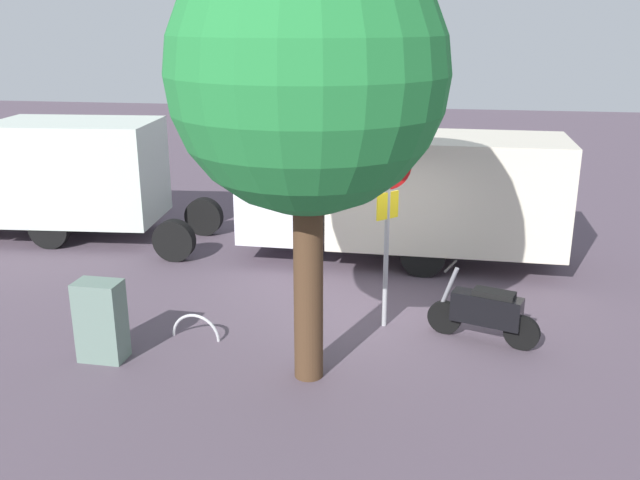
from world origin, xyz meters
The scene contains 8 objects.
ground_plane centered at (0.00, 0.00, 0.00)m, with size 60.00×60.00×0.00m, color #524452.
box_truck_near centered at (-0.26, -3.17, 1.53)m, with size 8.53×2.37×2.68m.
box_truck_far centered at (8.14, -3.62, 1.54)m, with size 6.98×2.67×2.73m.
motorcycle centered at (-1.87, 0.66, 0.52)m, with size 1.74×0.80×1.20m.
stop_sign centered at (-0.25, 0.31, 2.08)m, with size 0.71×0.33×3.12m.
street_tree centered at (0.72, 2.19, 4.26)m, with size 3.62×3.62×6.10m.
utility_cabinet centered at (3.89, 2.15, 0.62)m, with size 0.68×0.44×1.25m, color slate.
bike_rack_hoop centered at (2.74, 1.26, 0.00)m, with size 0.85×0.85×0.05m, color #B7B7BC.
Camera 1 is at (-0.81, 11.00, 4.93)m, focal length 38.71 mm.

